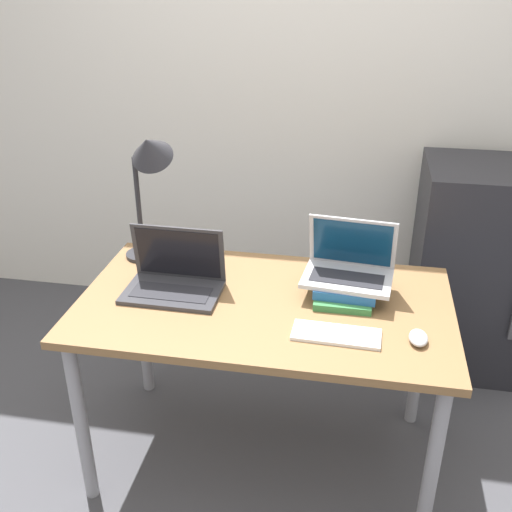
# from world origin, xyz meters

# --- Properties ---
(wall_back) EXTENTS (8.00, 0.05, 2.70)m
(wall_back) POSITION_xyz_m (0.00, 1.60, 1.35)
(wall_back) COLOR silver
(wall_back) RESTS_ON ground_plane
(desk) EXTENTS (1.34, 0.76, 0.74)m
(desk) POSITION_xyz_m (0.00, 0.38, 0.65)
(desk) COLOR brown
(desk) RESTS_ON ground_plane
(laptop_left) EXTENTS (0.35, 0.23, 0.24)m
(laptop_left) POSITION_xyz_m (-0.34, 0.40, 0.78)
(laptop_left) COLOR #333338
(laptop_left) RESTS_ON desk
(book_stack) EXTENTS (0.23, 0.26, 0.06)m
(book_stack) POSITION_xyz_m (0.28, 0.48, 0.76)
(book_stack) COLOR #33753D
(book_stack) RESTS_ON desk
(laptop_on_books) EXTENTS (0.34, 0.25, 0.22)m
(laptop_on_books) POSITION_xyz_m (0.29, 0.51, 0.84)
(laptop_on_books) COLOR #B2B2B7
(laptop_on_books) RESTS_ON book_stack
(wireless_keyboard) EXTENTS (0.29, 0.12, 0.01)m
(wireless_keyboard) POSITION_xyz_m (0.27, 0.21, 0.74)
(wireless_keyboard) COLOR white
(wireless_keyboard) RESTS_ON desk
(mouse) EXTENTS (0.06, 0.10, 0.03)m
(mouse) POSITION_xyz_m (0.53, 0.22, 0.75)
(mouse) COLOR #B2B2B7
(mouse) RESTS_ON desk
(desk_lamp) EXTENTS (0.23, 0.20, 0.56)m
(desk_lamp) POSITION_xyz_m (-0.49, 0.62, 1.15)
(desk_lamp) COLOR #28282D
(desk_lamp) RESTS_ON desk
(mini_fridge) EXTENTS (0.54, 0.54, 1.02)m
(mini_fridge) POSITION_xyz_m (0.87, 1.24, 0.51)
(mini_fridge) COLOR #232328
(mini_fridge) RESTS_ON ground_plane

